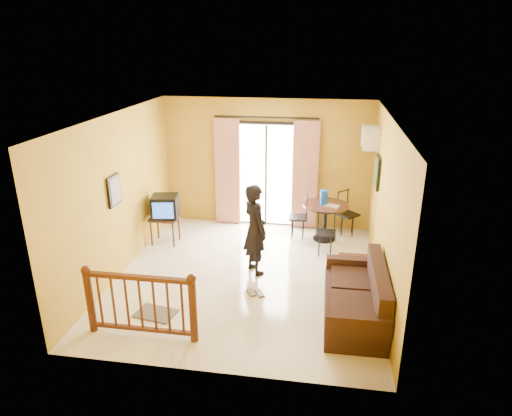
% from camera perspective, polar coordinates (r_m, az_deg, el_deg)
% --- Properties ---
extents(ground, '(5.00, 5.00, 0.00)m').
position_cam_1_polar(ground, '(8.15, -1.16, -8.55)').
color(ground, beige).
rests_on(ground, ground).
extents(room_shell, '(5.00, 5.00, 5.00)m').
position_cam_1_polar(room_shell, '(7.48, -1.25, 2.95)').
color(room_shell, white).
rests_on(room_shell, ground).
extents(balcony_door, '(2.25, 0.14, 2.46)m').
position_cam_1_polar(balcony_door, '(9.93, 1.26, 4.26)').
color(balcony_door, black).
rests_on(balcony_door, ground).
extents(tv_table, '(0.55, 0.46, 0.56)m').
position_cam_1_polar(tv_table, '(9.44, -11.35, -1.56)').
color(tv_table, black).
rests_on(tv_table, ground).
extents(television, '(0.58, 0.54, 0.46)m').
position_cam_1_polar(television, '(9.32, -11.31, 0.17)').
color(television, black).
rests_on(television, tv_table).
extents(picture_left, '(0.05, 0.42, 0.52)m').
position_cam_1_polar(picture_left, '(8.03, -17.29, 2.10)').
color(picture_left, black).
rests_on(picture_left, room_shell).
extents(dining_table, '(0.93, 0.93, 0.78)m').
position_cam_1_polar(dining_table, '(9.46, 8.65, -0.46)').
color(dining_table, black).
rests_on(dining_table, ground).
extents(water_jug, '(0.16, 0.16, 0.31)m').
position_cam_1_polar(water_jug, '(9.33, 8.49, 1.31)').
color(water_jug, blue).
rests_on(water_jug, dining_table).
extents(serving_tray, '(0.33, 0.28, 0.02)m').
position_cam_1_polar(serving_tray, '(9.31, 9.49, 0.27)').
color(serving_tray, beige).
rests_on(serving_tray, dining_table).
extents(dining_chairs, '(1.52, 1.56, 0.95)m').
position_cam_1_polar(dining_chairs, '(9.58, 8.35, -4.16)').
color(dining_chairs, black).
rests_on(dining_chairs, ground).
extents(air_conditioner, '(0.31, 0.60, 0.40)m').
position_cam_1_polar(air_conditioner, '(9.18, 14.07, 8.52)').
color(air_conditioner, white).
rests_on(air_conditioner, room_shell).
extents(botanical_print, '(0.05, 0.50, 0.60)m').
position_cam_1_polar(botanical_print, '(8.68, 14.92, 4.37)').
color(botanical_print, black).
rests_on(botanical_print, room_shell).
extents(coffee_table, '(0.53, 0.95, 0.42)m').
position_cam_1_polar(coffee_table, '(7.84, 12.24, -7.96)').
color(coffee_table, black).
rests_on(coffee_table, ground).
extents(bowl, '(0.21, 0.21, 0.06)m').
position_cam_1_polar(bowl, '(7.83, 12.31, -6.60)').
color(bowl, '#513B1C').
rests_on(bowl, coffee_table).
extents(sofa, '(0.87, 1.85, 0.88)m').
position_cam_1_polar(sofa, '(7.01, 12.67, -11.22)').
color(sofa, black).
rests_on(sofa, ground).
extents(standing_person, '(0.68, 0.71, 1.64)m').
position_cam_1_polar(standing_person, '(7.97, -0.13, -2.69)').
color(standing_person, black).
rests_on(standing_person, ground).
extents(stair_balustrade, '(1.63, 0.13, 1.04)m').
position_cam_1_polar(stair_balustrade, '(6.60, -14.28, -11.14)').
color(stair_balustrade, '#471E0F').
rests_on(stair_balustrade, ground).
extents(doormat, '(0.66, 0.50, 0.02)m').
position_cam_1_polar(doormat, '(7.31, -12.43, -12.73)').
color(doormat, '#524B42').
rests_on(doormat, ground).
extents(sandals, '(0.35, 0.27, 0.03)m').
position_cam_1_polar(sandals, '(7.64, -0.09, -10.54)').
color(sandals, '#513B1C').
rests_on(sandals, ground).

